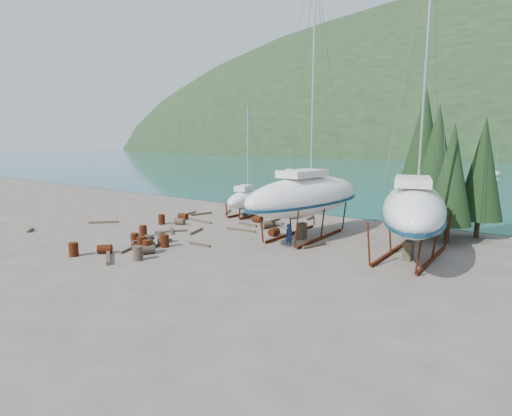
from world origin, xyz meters
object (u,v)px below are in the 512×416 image
Objects in this scene: large_sailboat_near at (306,195)px; large_sailboat_far at (414,208)px; small_sailboat_shore at (246,199)px; worker at (289,235)px.

large_sailboat_near reaches higher than large_sailboat_far.
small_sailboat_shore is (-9.01, 4.18, -1.45)m from large_sailboat_near.
large_sailboat_near is 10.04m from small_sailboat_shore.
large_sailboat_far is 1.83× the size of small_sailboat_shore.
large_sailboat_near is 12.18× the size of worker.
large_sailboat_near is 8.07m from large_sailboat_far.
small_sailboat_shore is 12.12m from worker.
large_sailboat_far is at bearing -28.75° from small_sailboat_shore.
worker is (9.52, -7.44, -0.94)m from small_sailboat_shore.
worker is at bearing -50.10° from small_sailboat_shore.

